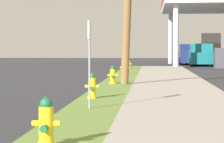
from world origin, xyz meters
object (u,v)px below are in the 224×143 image
(fire_hydrant_fourth, at_px, (124,68))
(fire_hydrant_fifth, at_px, (129,64))
(fire_hydrant_nearest, at_px, (46,125))
(fire_hydrant_second, at_px, (92,87))
(truck_teal_at_forecourt, at_px, (200,56))
(truck_tan_on_apron, at_px, (211,49))
(fire_hydrant_third, at_px, (113,76))
(street_sign_post, at_px, (89,46))
(truck_navy_at_far_bay, at_px, (189,55))

(fire_hydrant_fourth, bearing_deg, fire_hydrant_fifth, 90.08)
(fire_hydrant_nearest, distance_m, fire_hydrant_second, 7.49)
(fire_hydrant_fourth, xyz_separation_m, truck_teal_at_forecourt, (5.91, 17.15, 0.47))
(truck_teal_at_forecourt, distance_m, truck_tan_on_apron, 8.28)
(truck_teal_at_forecourt, bearing_deg, truck_tan_on_apron, 76.93)
(fire_hydrant_second, bearing_deg, fire_hydrant_third, 88.77)
(street_sign_post, distance_m, truck_teal_at_forecourt, 34.87)
(fire_hydrant_fifth, bearing_deg, fire_hydrant_third, -89.99)
(fire_hydrant_nearest, bearing_deg, fire_hydrant_fifth, 90.08)
(fire_hydrant_nearest, height_order, street_sign_post, street_sign_post)
(street_sign_post, height_order, truck_teal_at_forecourt, street_sign_post)
(truck_navy_at_far_bay, bearing_deg, fire_hydrant_fourth, -104.14)
(fire_hydrant_fifth, bearing_deg, truck_tan_on_apron, 67.12)
(fire_hydrant_fifth, relative_size, truck_navy_at_far_bay, 0.14)
(fire_hydrant_second, xyz_separation_m, fire_hydrant_third, (0.14, 6.32, 0.00))
(truck_tan_on_apron, bearing_deg, fire_hydrant_fifth, -112.88)
(truck_navy_at_far_bay, bearing_deg, fire_hydrant_fifth, -110.45)
(fire_hydrant_nearest, relative_size, fire_hydrant_third, 1.00)
(fire_hydrant_fourth, bearing_deg, truck_teal_at_forecourt, 70.99)
(fire_hydrant_second, distance_m, truck_teal_at_forecourt, 32.38)
(fire_hydrant_third, relative_size, fire_hydrant_fourth, 1.00)
(fire_hydrant_nearest, xyz_separation_m, truck_tan_on_apron, (7.75, 47.34, 1.04))
(fire_hydrant_nearest, height_order, truck_teal_at_forecourt, truck_teal_at_forecourt)
(fire_hydrant_third, bearing_deg, street_sign_post, -89.38)
(street_sign_post, relative_size, truck_tan_on_apron, 0.32)
(fire_hydrant_nearest, height_order, fire_hydrant_fourth, same)
(fire_hydrant_fifth, relative_size, truck_teal_at_forecourt, 0.14)
(fire_hydrant_third, relative_size, truck_navy_at_far_bay, 0.14)
(fire_hydrant_nearest, distance_m, fire_hydrant_third, 13.81)
(fire_hydrant_third, height_order, truck_navy_at_far_bay, truck_navy_at_far_bay)
(truck_navy_at_far_bay, bearing_deg, fire_hydrant_second, -98.64)
(fire_hydrant_second, xyz_separation_m, truck_teal_at_forecourt, (6.05, 31.80, 0.47))
(street_sign_post, xyz_separation_m, truck_navy_at_far_bay, (5.16, 38.08, -0.72))
(truck_tan_on_apron, distance_m, truck_navy_at_far_bay, 5.05)
(fire_hydrant_nearest, height_order, truck_tan_on_apron, truck_tan_on_apron)
(fire_hydrant_second, height_order, fire_hydrant_third, same)
(fire_hydrant_second, relative_size, fire_hydrant_third, 1.00)
(fire_hydrant_third, bearing_deg, fire_hydrant_fifth, 90.01)
(fire_hydrant_fourth, bearing_deg, fire_hydrant_nearest, -89.93)
(fire_hydrant_fourth, bearing_deg, fire_hydrant_second, -90.55)
(fire_hydrant_fifth, bearing_deg, truck_teal_at_forecourt, 60.36)
(truck_tan_on_apron, bearing_deg, fire_hydrant_third, -103.07)
(fire_hydrant_nearest, distance_m, street_sign_post, 5.06)
(truck_teal_at_forecourt, relative_size, truck_tan_on_apron, 0.82)
(street_sign_post, bearing_deg, truck_teal_at_forecourt, 80.39)
(fire_hydrant_third, distance_m, fire_hydrant_fifth, 15.08)
(fire_hydrant_third, height_order, fire_hydrant_fourth, same)
(fire_hydrant_second, height_order, fire_hydrant_fourth, same)
(fire_hydrant_nearest, distance_m, truck_navy_at_far_bay, 43.32)
(fire_hydrant_second, xyz_separation_m, truck_tan_on_apron, (7.92, 39.85, 1.04))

